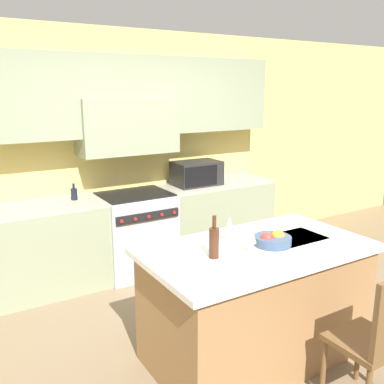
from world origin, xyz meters
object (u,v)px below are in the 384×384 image
at_px(wine_glass_near, 251,236).
at_px(fruit_bowl, 272,240).
at_px(island_chair, 378,335).
at_px(microwave, 197,173).
at_px(wine_bottle, 214,242).
at_px(range_stove, 136,233).
at_px(wine_glass_far, 230,225).
at_px(oil_bottle_on_counter, 74,194).

xyz_separation_m(wine_glass_near, fruit_bowl, (0.25, 0.05, -0.09)).
bearing_deg(island_chair, microwave, 81.30).
distance_m(wine_bottle, fruit_bowl, 0.52).
height_order(range_stove, wine_glass_near, wine_glass_near).
distance_m(microwave, wine_glass_near, 2.23).
relative_size(wine_bottle, wine_glass_near, 1.53).
bearing_deg(fruit_bowl, wine_glass_near, -167.63).
xyz_separation_m(range_stove, fruit_bowl, (0.24, -2.00, 0.49)).
bearing_deg(fruit_bowl, wine_bottle, 177.37).
distance_m(island_chair, wine_glass_near, 1.01).
bearing_deg(fruit_bowl, range_stove, 96.74).
bearing_deg(range_stove, microwave, 1.29).
height_order(wine_glass_far, oil_bottle_on_counter, wine_glass_far).
height_order(microwave, oil_bottle_on_counter, microwave).
distance_m(range_stove, wine_bottle, 2.07).
relative_size(wine_bottle, fruit_bowl, 1.09).
distance_m(range_stove, oil_bottle_on_counter, 0.84).
distance_m(wine_glass_near, oil_bottle_on_counter, 2.23).
relative_size(island_chair, wine_bottle, 3.23).
bearing_deg(microwave, range_stove, -178.71).
height_order(island_chair, oil_bottle_on_counter, oil_bottle_on_counter).
bearing_deg(wine_glass_far, range_stove, 90.01).
xyz_separation_m(island_chair, wine_glass_near, (-0.41, 0.77, 0.50)).
bearing_deg(wine_glass_far, fruit_bowl, -43.39).
height_order(island_chair, wine_glass_near, wine_glass_near).
xyz_separation_m(microwave, island_chair, (-0.44, -2.84, -0.51)).
distance_m(range_stove, wine_glass_far, 1.87).
bearing_deg(fruit_bowl, oil_bottle_on_counter, 112.93).
distance_m(wine_bottle, wine_glass_far, 0.34).
bearing_deg(microwave, island_chair, -98.70).
xyz_separation_m(range_stove, wine_bottle, (-0.28, -1.97, 0.57)).
bearing_deg(wine_bottle, range_stove, 82.00).
distance_m(range_stove, wine_glass_near, 2.13).
xyz_separation_m(range_stove, island_chair, (0.39, -2.83, 0.09)).
relative_size(island_chair, oil_bottle_on_counter, 5.59).
height_order(wine_bottle, wine_glass_far, wine_bottle).
xyz_separation_m(wine_bottle, oil_bottle_on_counter, (-0.37, 2.06, -0.04)).
distance_m(microwave, oil_bottle_on_counter, 1.47).
height_order(island_chair, fruit_bowl, fruit_bowl).
height_order(microwave, wine_glass_far, microwave).
xyz_separation_m(wine_bottle, wine_glass_near, (0.26, -0.08, 0.02)).
height_order(wine_bottle, fruit_bowl, wine_bottle).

